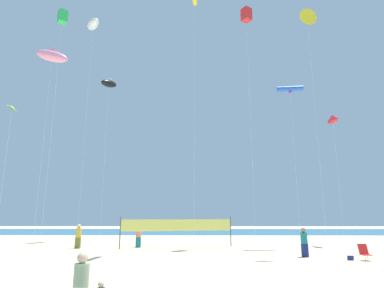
{
  "coord_description": "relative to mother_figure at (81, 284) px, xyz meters",
  "views": [
    {
      "loc": [
        -0.76,
        -17.54,
        2.5
      ],
      "look_at": [
        -1.15,
        10.56,
        8.73
      ],
      "focal_mm": 30.16,
      "sensor_mm": 36.0,
      "label": 1
    }
  ],
  "objects": [
    {
      "name": "ocean_band",
      "position": [
        3.59,
        44.26,
        -0.86
      ],
      "size": [
        120.0,
        20.0,
        0.01
      ],
      "primitive_type": "cube",
      "color": "teal",
      "rests_on": "ground"
    },
    {
      "name": "kite_pink_inflatable",
      "position": [
        -9.72,
        17.19,
        15.18
      ],
      "size": [
        2.97,
        1.31,
        16.8
      ],
      "color": "silver",
      "rests_on": "ground"
    },
    {
      "name": "kite_white_inflatable",
      "position": [
        -7.25,
        19.71,
        19.89
      ],
      "size": [
        2.24,
        2.82,
        21.48
      ],
      "color": "silver",
      "rests_on": "ground"
    },
    {
      "name": "kite_lime_diamond",
      "position": [
        -9.81,
        12.56,
        8.81
      ],
      "size": [
        0.7,
        0.72,
        10.02
      ],
      "color": "silver",
      "rests_on": "ground"
    },
    {
      "name": "mother_figure",
      "position": [
        0.0,
        0.0,
        0.0
      ],
      "size": [
        0.37,
        0.37,
        1.61
      ],
      "rotation": [
        0.0,
        0.0,
        -0.0
      ],
      "color": "olive",
      "rests_on": "ground"
    },
    {
      "name": "beachgoer_mustard_shirt",
      "position": [
        -6.37,
        17.48,
        0.11
      ],
      "size": [
        0.42,
        0.42,
        1.82
      ],
      "rotation": [
        0.0,
        0.0,
        4.03
      ],
      "color": "olive",
      "rests_on": "ground"
    },
    {
      "name": "kite_green_box",
      "position": [
        -7.47,
        13.63,
        16.56
      ],
      "size": [
        0.87,
        0.87,
        17.97
      ],
      "color": "silver",
      "rests_on": "ground"
    },
    {
      "name": "kite_red_box",
      "position": [
        7.85,
        20.17,
        21.08
      ],
      "size": [
        1.14,
        1.14,
        22.63
      ],
      "color": "silver",
      "rests_on": "ground"
    },
    {
      "name": "kite_blue_tube",
      "position": [
        11.22,
        18.78,
        12.65
      ],
      "size": [
        2.29,
        0.7,
        13.78
      ],
      "color": "silver",
      "rests_on": "ground"
    },
    {
      "name": "folding_beach_chair",
      "position": [
        12.4,
        11.0,
        -0.4
      ],
      "size": [
        0.52,
        0.65,
        0.89
      ],
      "rotation": [
        0.0,
        0.0,
        0.12
      ],
      "color": "red",
      "rests_on": "ground"
    },
    {
      "name": "ground_plane",
      "position": [
        3.59,
        9.17,
        -0.86
      ],
      "size": [
        120.0,
        120.0,
        0.0
      ],
      "primitive_type": "plane",
      "color": "beige"
    },
    {
      "name": "kite_yellow_delta",
      "position": [
        11.53,
        14.18,
        16.68
      ],
      "size": [
        1.43,
        0.51,
        18.28
      ],
      "color": "silver",
      "rests_on": "ground"
    },
    {
      "name": "kite_red_inflatable",
      "position": [
        15.71,
        20.99,
        10.39
      ],
      "size": [
        0.69,
        1.74,
        11.72
      ],
      "color": "silver",
      "rests_on": "ground"
    },
    {
      "name": "beachgoer_teal_shirt",
      "position": [
        9.49,
        12.46,
        0.07
      ],
      "size": [
        0.4,
        0.4,
        1.75
      ],
      "rotation": [
        0.0,
        0.0,
        5.05
      ],
      "color": "navy",
      "rests_on": "ground"
    },
    {
      "name": "beachgoer_coral_shirt",
      "position": [
        -1.83,
        18.34,
        0.09
      ],
      "size": [
        0.41,
        0.41,
        1.78
      ],
      "rotation": [
        0.0,
        0.0,
        2.32
      ],
      "color": "#19727A",
      "rests_on": "ground"
    },
    {
      "name": "volleyball_net",
      "position": [
        1.3,
        18.2,
        0.78
      ],
      "size": [
        8.78,
        2.15,
        2.4
      ],
      "color": "#4C4C51",
      "rests_on": "ground"
    },
    {
      "name": "kite_black_inflatable",
      "position": [
        -7.15,
        25.94,
        16.34
      ],
      "size": [
        1.87,
        2.59,
        17.86
      ],
      "color": "silver",
      "rests_on": "ground"
    },
    {
      "name": "beach_handbag",
      "position": [
        11.6,
        11.06,
        -0.74
      ],
      "size": [
        0.31,
        0.15,
        0.25
      ],
      "primitive_type": "cube",
      "color": "navy",
      "rests_on": "ground"
    }
  ]
}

